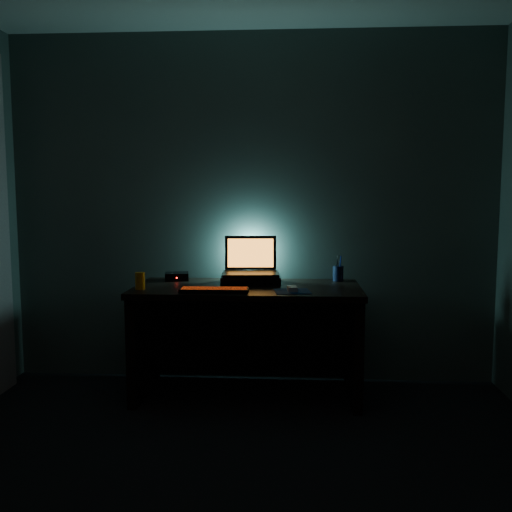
{
  "coord_description": "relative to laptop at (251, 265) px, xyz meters",
  "views": [
    {
      "loc": [
        0.3,
        -2.11,
        1.37
      ],
      "look_at": [
        0.06,
        1.57,
        0.96
      ],
      "focal_mm": 40.0,
      "sensor_mm": 36.0,
      "label": 1
    }
  ],
  "objects": [
    {
      "name": "desk",
      "position": [
        -0.01,
        -0.11,
        -0.38
      ],
      "size": [
        1.5,
        0.7,
        0.75
      ],
      "color": "black",
      "rests_on": "ground"
    },
    {
      "name": "keyboard",
      "position": [
        -0.2,
        -0.4,
        -0.11
      ],
      "size": [
        0.43,
        0.15,
        0.03
      ],
      "rotation": [
        0.0,
        0.0,
        0.03
      ],
      "color": "black",
      "rests_on": "desk"
    },
    {
      "name": "mouse",
      "position": [
        0.29,
        -0.35,
        -0.1
      ],
      "size": [
        0.07,
        0.1,
        0.03
      ],
      "primitive_type": "cube",
      "rotation": [
        0.0,
        0.0,
        0.13
      ],
      "color": "#A1A0A5",
      "rests_on": "mousepad"
    },
    {
      "name": "router",
      "position": [
        -0.53,
        0.06,
        -0.09
      ],
      "size": [
        0.19,
        0.16,
        0.05
      ],
      "rotation": [
        0.0,
        0.0,
        0.2
      ],
      "color": "black",
      "rests_on": "desk"
    },
    {
      "name": "mousepad",
      "position": [
        0.29,
        -0.35,
        -0.12
      ],
      "size": [
        0.24,
        0.23,
        0.0
      ],
      "primitive_type": "cube",
      "rotation": [
        0.0,
        0.0,
        0.13
      ],
      "color": "navy",
      "rests_on": "desk"
    },
    {
      "name": "room",
      "position": [
        -0.01,
        -1.78,
        0.38
      ],
      "size": [
        3.5,
        4.0,
        2.5
      ],
      "color": "black",
      "rests_on": "ground"
    },
    {
      "name": "laptop",
      "position": [
        0.0,
        0.0,
        0.0
      ],
      "size": [
        0.4,
        0.31,
        0.26
      ],
      "rotation": [
        0.0,
        0.0,
        0.08
      ],
      "color": "black",
      "rests_on": "riser"
    },
    {
      "name": "riser",
      "position": [
        0.0,
        -0.05,
        -0.09
      ],
      "size": [
        0.42,
        0.33,
        0.06
      ],
      "primitive_type": "cube",
      "rotation": [
        0.0,
        0.0,
        0.08
      ],
      "color": "black",
      "rests_on": "desk"
    },
    {
      "name": "pen_cup",
      "position": [
        0.61,
        0.1,
        -0.07
      ],
      "size": [
        0.08,
        0.08,
        0.11
      ],
      "primitive_type": "cylinder",
      "rotation": [
        0.0,
        0.0,
        0.01
      ],
      "color": "black",
      "rests_on": "desk"
    },
    {
      "name": "juice_glass",
      "position": [
        -0.69,
        -0.32,
        -0.07
      ],
      "size": [
        0.08,
        0.08,
        0.11
      ],
      "primitive_type": "cylinder",
      "rotation": [
        0.0,
        0.0,
        0.2
      ],
      "color": "orange",
      "rests_on": "desk"
    }
  ]
}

